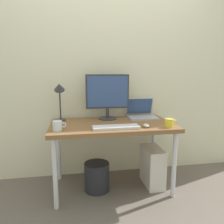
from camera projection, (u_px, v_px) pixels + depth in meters
name	position (u px, v px, depth m)	size (l,w,h in m)	color
ground_plane	(112.00, 187.00, 2.42)	(6.00, 6.00, 0.00)	#665B51
back_wall	(106.00, 66.00, 2.59)	(4.40, 0.04, 2.60)	beige
desk	(112.00, 130.00, 2.31)	(1.26, 0.70, 0.71)	brown
monitor	(108.00, 94.00, 2.46)	(0.48, 0.20, 0.50)	#333338
laptop	(141.00, 113.00, 2.58)	(0.32, 0.28, 0.22)	#B2B2B7
desk_lamp	(59.00, 93.00, 2.36)	(0.11, 0.16, 0.43)	#333338
keyboard	(116.00, 127.00, 2.09)	(0.44, 0.14, 0.02)	silver
mouse	(146.00, 125.00, 2.14)	(0.06, 0.09, 0.03)	silver
coffee_mug	(169.00, 123.00, 2.14)	(0.12, 0.08, 0.08)	yellow
glass_cup	(58.00, 126.00, 2.01)	(0.12, 0.09, 0.09)	silver
computer_tower	(152.00, 166.00, 2.44)	(0.18, 0.36, 0.42)	silver
wastebasket	(97.00, 177.00, 2.34)	(0.26, 0.26, 0.30)	#232328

